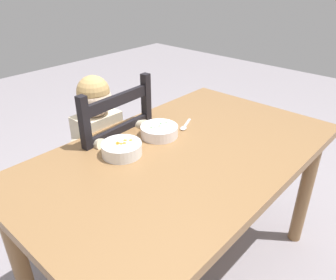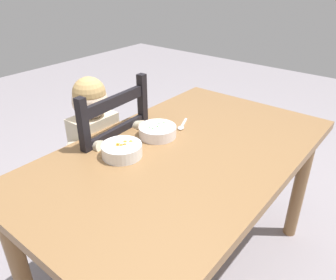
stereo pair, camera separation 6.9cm
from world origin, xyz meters
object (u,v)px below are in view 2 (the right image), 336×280
Objects in this scene: child_figure at (99,143)px; bowl_of_carrots at (122,150)px; dining_chair at (102,171)px; bowl_of_peas at (158,131)px; dining_table at (183,170)px; spoon at (182,126)px.

bowl_of_carrots is at bearing -111.06° from child_figure.
bowl_of_carrots is (-0.12, -0.30, 0.29)m from dining_chair.
child_figure is 5.70× the size of bowl_of_peas.
child_figure is 5.88× the size of bowl_of_carrots.
spoon is (0.18, 0.14, 0.11)m from dining_table.
child_figure reaches higher than dining_chair.
dining_table is 0.22m from bowl_of_peas.
child_figure is (-0.00, -0.01, 0.18)m from dining_chair.
spoon is (0.26, -0.32, 0.09)m from child_figure.
child_figure is at bearing 111.07° from bowl_of_peas.
dining_chair reaches higher than dining_table.
dining_chair is 0.18m from child_figure.
bowl_of_carrots is 0.37m from spoon.
bowl_of_carrots reaches higher than spoon.
dining_chair is 7.21× the size of spoon.
dining_table is 1.45× the size of child_figure.
dining_table is 1.46× the size of dining_chair.
dining_table is 0.47m from child_figure.
dining_table is at bearing -41.89° from bowl_of_carrots.
bowl_of_carrots is at bearing 175.43° from spoon.
bowl_of_peas is 1.03× the size of bowl_of_carrots.
bowl_of_peas is (0.11, -0.30, 0.29)m from dining_chair.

